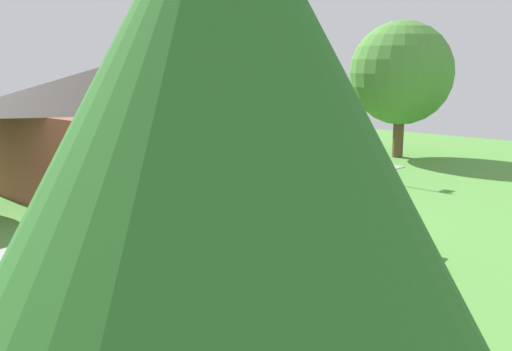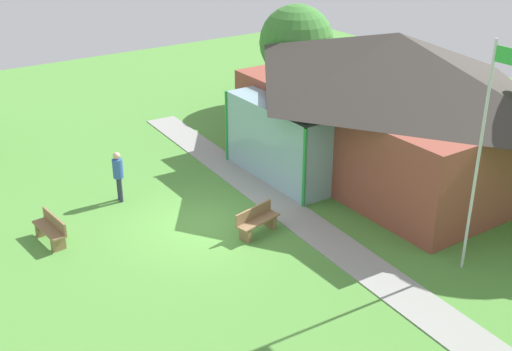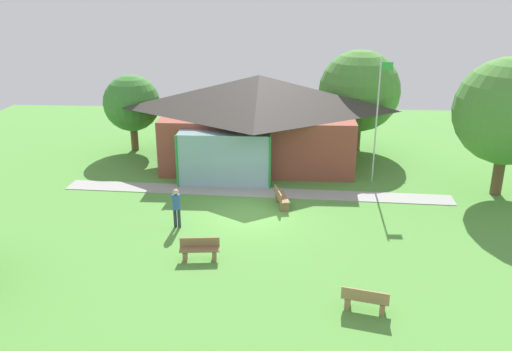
{
  "view_description": "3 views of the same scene",
  "coord_description": "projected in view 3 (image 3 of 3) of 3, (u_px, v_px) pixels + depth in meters",
  "views": [
    {
      "loc": [
        -13.68,
        -10.09,
        4.68
      ],
      "look_at": [
        -0.05,
        2.16,
        0.98
      ],
      "focal_mm": 39.24,
      "sensor_mm": 36.0,
      "label": 1
    },
    {
      "loc": [
        15.6,
        -8.6,
        9.85
      ],
      "look_at": [
        -0.14,
        2.05,
        1.14
      ],
      "focal_mm": 45.69,
      "sensor_mm": 36.0,
      "label": 2
    },
    {
      "loc": [
        1.51,
        -22.09,
        9.87
      ],
      "look_at": [
        0.14,
        1.3,
        1.44
      ],
      "focal_mm": 37.6,
      "sensor_mm": 36.0,
      "label": 3
    }
  ],
  "objects": [
    {
      "name": "ground_plane",
      "position": [
        251.0,
        215.0,
        24.17
      ],
      "size": [
        44.0,
        44.0,
        0.0
      ],
      "primitive_type": "plane",
      "color": "#54933D"
    },
    {
      "name": "pavilion",
      "position": [
        258.0,
        118.0,
        30.61
      ],
      "size": [
        11.45,
        8.54,
        5.03
      ],
      "color": "brown",
      "rests_on": "ground_plane"
    },
    {
      "name": "footpath",
      "position": [
        255.0,
        192.0,
        26.78
      ],
      "size": [
        19.35,
        2.32,
        0.03
      ],
      "primitive_type": "cube",
      "rotation": [
        0.0,
        0.0,
        -0.05
      ],
      "color": "#999993",
      "rests_on": "ground_plane"
    },
    {
      "name": "flagpole",
      "position": [
        377.0,
        117.0,
        27.12
      ],
      "size": [
        0.64,
        0.08,
        6.38
      ],
      "color": "silver",
      "rests_on": "ground_plane"
    },
    {
      "name": "bench_front_right",
      "position": [
        365.0,
        300.0,
        16.97
      ],
      "size": [
        1.56,
        0.8,
        0.84
      ],
      "rotation": [
        0.0,
        0.0,
        6.03
      ],
      "color": "#9E7A51",
      "rests_on": "ground_plane"
    },
    {
      "name": "bench_rear_near_path",
      "position": [
        281.0,
        198.0,
        25.0
      ],
      "size": [
        0.76,
        1.56,
        0.84
      ],
      "rotation": [
        0.0,
        0.0,
        4.93
      ],
      "color": "olive",
      "rests_on": "ground_plane"
    },
    {
      "name": "bench_front_center",
      "position": [
        200.0,
        250.0,
        20.17
      ],
      "size": [
        1.54,
        0.59,
        0.84
      ],
      "rotation": [
        0.0,
        0.0,
        3.24
      ],
      "color": "olive",
      "rests_on": "ground_plane"
    },
    {
      "name": "visitor_strolling_lawn",
      "position": [
        176.0,
        205.0,
        22.65
      ],
      "size": [
        0.34,
        0.34,
        1.74
      ],
      "rotation": [
        0.0,
        0.0,
        6.11
      ],
      "color": "#2D3347",
      "rests_on": "ground_plane"
    },
    {
      "name": "tree_behind_pavilion_left",
      "position": [
        132.0,
        103.0,
        32.6
      ],
      "size": [
        3.42,
        3.42,
        4.7
      ],
      "color": "brown",
      "rests_on": "ground_plane"
    },
    {
      "name": "tree_behind_pavilion_right",
      "position": [
        359.0,
        91.0,
        32.49
      ],
      "size": [
        4.92,
        4.92,
        6.17
      ],
      "color": "brown",
      "rests_on": "ground_plane"
    },
    {
      "name": "tree_east_hedge",
      "position": [
        508.0,
        112.0,
        25.18
      ],
      "size": [
        5.08,
        5.08,
        6.73
      ],
      "color": "brown",
      "rests_on": "ground_plane"
    }
  ]
}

